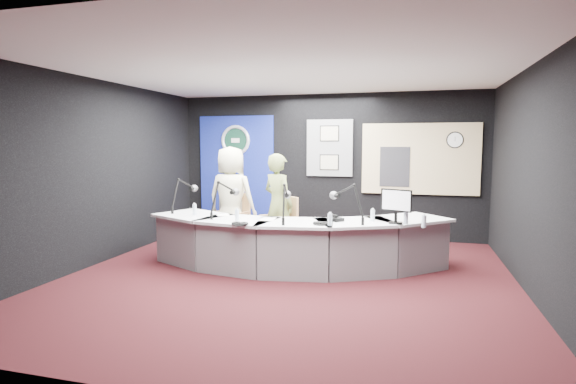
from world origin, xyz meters
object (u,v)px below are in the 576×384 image
(broadcast_desk, at_px, (293,243))
(person_man, at_px, (231,198))
(armchair_left, at_px, (232,223))
(person_woman, at_px, (278,205))
(armchair_right, at_px, (278,228))

(broadcast_desk, bearing_deg, person_man, 144.74)
(broadcast_desk, relative_size, armchair_left, 5.09)
(person_man, relative_size, person_woman, 1.07)
(armchair_left, height_order, person_woman, person_woman)
(armchair_right, height_order, person_woman, person_woman)
(broadcast_desk, bearing_deg, armchair_left, 144.74)
(broadcast_desk, height_order, armchair_left, armchair_left)
(broadcast_desk, distance_m, armchair_right, 0.85)
(broadcast_desk, distance_m, person_woman, 0.97)
(armchair_right, distance_m, person_man, 1.07)
(armchair_left, bearing_deg, person_man, 0.00)
(armchair_right, bearing_deg, broadcast_desk, -17.57)
(armchair_right, distance_m, person_woman, 0.39)
(person_man, xyz_separation_m, person_woman, (0.93, -0.25, -0.06))
(person_man, height_order, person_woman, person_man)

